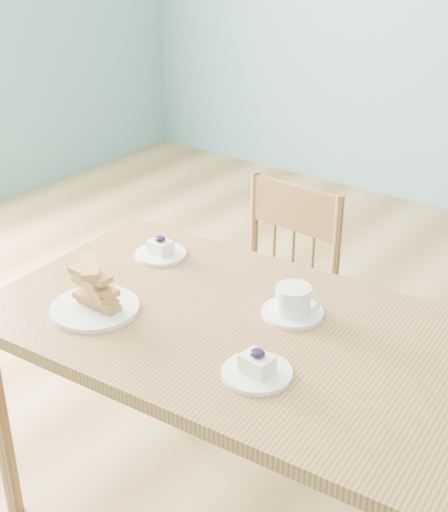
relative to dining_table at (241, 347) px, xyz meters
The scene contains 7 objects.
room 0.76m from the dining_table, 130.53° to the left, with size 5.01×5.01×2.71m.
dining_table is the anchor object (origin of this frame).
dining_chair 0.63m from the dining_table, 115.95° to the left, with size 0.39×0.37×0.82m.
cheesecake_plate_near 0.23m from the dining_table, 44.69° to the right, with size 0.16×0.16×0.07m.
cheesecake_plate_far 0.45m from the dining_table, 158.53° to the left, with size 0.15×0.15×0.06m.
coffee_cup 0.17m from the dining_table, 55.93° to the left, with size 0.16×0.16×0.08m.
biscotti_plate 0.40m from the dining_table, 152.91° to the right, with size 0.23×0.23×0.14m.
Camera 1 is at (1.04, -1.42, 1.64)m, focal length 50.00 mm.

